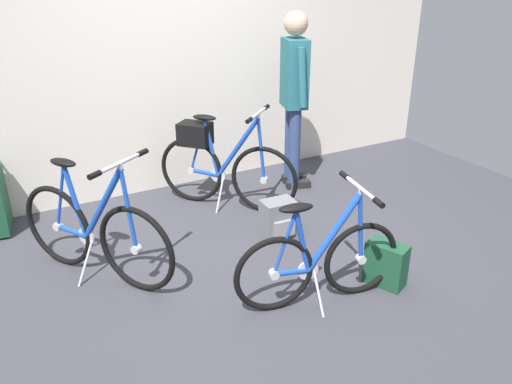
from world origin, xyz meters
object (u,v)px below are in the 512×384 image
display_bike_left (219,162)px  visitor_near_wall (294,91)px  display_bike_right (95,232)px  folding_bike_foreground (319,260)px  handbag_on_floor (278,219)px  backpack_on_floor (386,264)px

display_bike_left → visitor_near_wall: bearing=5.1°
display_bike_right → display_bike_left: bearing=27.3°
folding_bike_foreground → visitor_near_wall: visitor_near_wall is taller
folding_bike_foreground → handbag_on_floor: 0.94m
backpack_on_floor → visitor_near_wall: bearing=78.0°
folding_bike_foreground → visitor_near_wall: (0.91, 1.73, 0.65)m
folding_bike_foreground → display_bike_right: 1.55m
display_bike_left → backpack_on_floor: bearing=-75.3°
display_bike_right → visitor_near_wall: (2.09, 0.73, 0.61)m
folding_bike_foreground → visitor_near_wall: 2.06m
backpack_on_floor → display_bike_right: bearing=148.1°
display_bike_right → handbag_on_floor: (1.43, -0.11, -0.20)m
display_bike_left → visitor_near_wall: (0.83, 0.07, 0.54)m
folding_bike_foreground → backpack_on_floor: 0.56m
display_bike_right → backpack_on_floor: 2.03m
display_bike_left → handbag_on_floor: (0.16, -0.76, -0.27)m
folding_bike_foreground → visitor_near_wall: size_ratio=0.67×
backpack_on_floor → handbag_on_floor: (-0.29, 0.96, -0.00)m
visitor_near_wall → handbag_on_floor: 1.34m
display_bike_left → handbag_on_floor: bearing=-77.9°
folding_bike_foreground → display_bike_right: size_ratio=0.99×
visitor_near_wall → backpack_on_floor: size_ratio=5.35×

